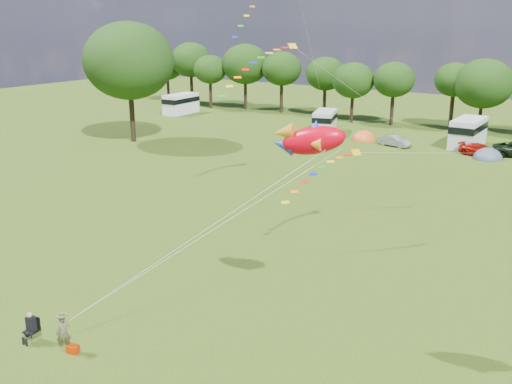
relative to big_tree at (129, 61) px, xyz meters
The scene contains 15 objects.
ground_plane 42.02m from the big_tree, 43.03° to the right, with size 180.00×180.00×0.00m, color black.
big_tree is the anchor object (origin of this frame).
car_b 30.58m from the big_tree, 28.22° to the left, with size 1.26×3.38×1.19m, color gray.
car_c 38.58m from the big_tree, 22.09° to the left, with size 1.73×4.12×1.24m, color #8E0C04.
campervan_a 21.70m from the big_tree, 115.11° to the left, with size 2.75×5.97×2.88m.
campervan_b 24.32m from the big_tree, 46.71° to the left, with size 3.93×5.94×2.69m.
campervan_c 38.06m from the big_tree, 29.10° to the left, with size 2.73×6.31×3.08m.
tent_orange 28.00m from the big_tree, 34.89° to the left, with size 2.80×3.07×2.19m.
tent_greyblue 39.31m from the big_tree, 20.50° to the left, with size 2.90×3.18×2.16m.
kite_flyer 44.25m from the big_tree, 48.75° to the right, with size 0.59×0.38×1.61m, color brown.
camp_chair 43.37m from the big_tree, 50.75° to the right, with size 0.60×0.59×1.40m.
kite_bag 44.66m from the big_tree, 48.25° to the right, with size 0.48×0.32×0.34m, color #B52800.
fish_kite 44.42m from the big_tree, 35.28° to the right, with size 3.33×1.76×1.74m.
streamer_kite_b 25.69m from the big_tree, 21.99° to the right, with size 4.29×4.74×3.81m.
streamer_kite_c 35.98m from the big_tree, 25.55° to the right, with size 3.09×4.91×2.77m.
Camera 1 is at (17.08, -17.91, 13.43)m, focal length 40.00 mm.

